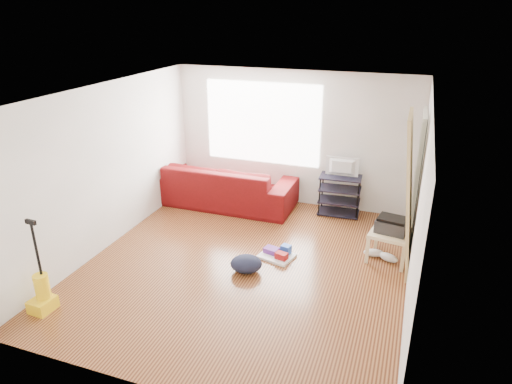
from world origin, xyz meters
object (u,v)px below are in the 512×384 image
(backpack, at_px, (246,271))
(tv_stand, at_px, (340,195))
(bucket, at_px, (268,217))
(cleaning_tray, at_px, (278,254))
(side_table, at_px, (390,236))
(sofa, at_px, (224,203))
(vacuum, at_px, (42,294))

(backpack, bearing_deg, tv_stand, 52.38)
(bucket, relative_size, cleaning_tray, 0.52)
(side_table, bearing_deg, bucket, 159.92)
(tv_stand, xyz_separation_m, backpack, (-0.89, -2.39, -0.37))
(sofa, relative_size, tv_stand, 3.58)
(vacuum, bearing_deg, tv_stand, 56.89)
(bucket, bearing_deg, side_table, -20.08)
(side_table, distance_m, cleaning_tray, 1.68)
(cleaning_tray, bearing_deg, backpack, -119.82)
(sofa, height_order, cleaning_tray, sofa)
(side_table, relative_size, backpack, 1.43)
(side_table, bearing_deg, sofa, 160.97)
(bucket, bearing_deg, tv_stand, 26.31)
(cleaning_tray, height_order, backpack, cleaning_tray)
(tv_stand, xyz_separation_m, side_table, (0.99, -1.35, 0.01))
(sofa, distance_m, backpack, 2.47)
(tv_stand, height_order, bucket, tv_stand)
(cleaning_tray, bearing_deg, tv_stand, 72.47)
(tv_stand, xyz_separation_m, cleaning_tray, (-0.59, -1.85, -0.32))
(cleaning_tray, bearing_deg, vacuum, -137.22)
(tv_stand, height_order, backpack, tv_stand)
(side_table, bearing_deg, tv_stand, 126.11)
(tv_stand, relative_size, cleaning_tray, 1.32)
(backpack, height_order, vacuum, vacuum)
(bucket, height_order, backpack, bucket)
(sofa, bearing_deg, bucket, 163.26)
(backpack, bearing_deg, sofa, 103.60)
(side_table, relative_size, vacuum, 0.53)
(cleaning_tray, distance_m, backpack, 0.62)
(side_table, bearing_deg, cleaning_tray, -162.31)
(backpack, xyz_separation_m, vacuum, (-2.07, -1.66, 0.22))
(side_table, height_order, cleaning_tray, side_table)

